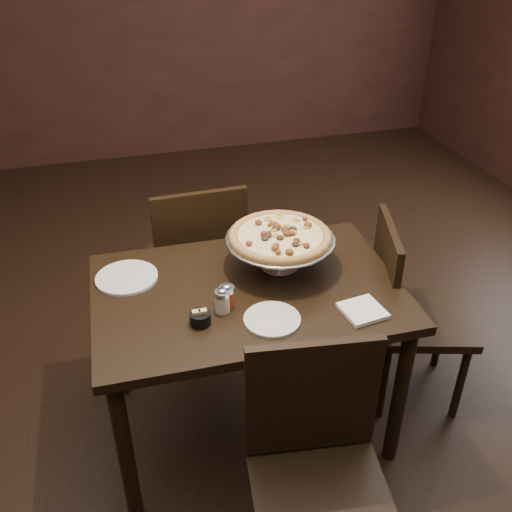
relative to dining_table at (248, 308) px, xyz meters
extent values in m
cube|color=black|center=(-0.08, 0.07, -0.70)|extent=(6.00, 7.00, 0.02)
cube|color=black|center=(-0.08, 3.58, 0.71)|extent=(6.00, 0.02, 2.80)
cube|color=black|center=(0.00, 0.00, 0.08)|extent=(1.29, 0.88, 0.04)
cylinder|color=black|center=(-0.58, -0.35, -0.31)|extent=(0.06, 0.06, 0.75)
cylinder|color=black|center=(0.56, -0.37, -0.31)|extent=(0.06, 0.06, 0.75)
cylinder|color=black|center=(-0.56, 0.37, -0.31)|extent=(0.06, 0.06, 0.75)
cylinder|color=black|center=(0.58, 0.35, -0.31)|extent=(0.06, 0.06, 0.75)
cylinder|color=silver|center=(0.17, 0.11, 0.11)|extent=(0.16, 0.16, 0.01)
cylinder|color=silver|center=(0.17, 0.11, 0.18)|extent=(0.03, 0.03, 0.13)
cylinder|color=silver|center=(0.17, 0.11, 0.24)|extent=(0.11, 0.11, 0.01)
cylinder|color=#9D9EA2|center=(0.17, 0.11, 0.25)|extent=(0.46, 0.46, 0.01)
torus|color=#9D9EA2|center=(0.17, 0.11, 0.25)|extent=(0.47, 0.47, 0.01)
cylinder|color=#98612D|center=(0.17, 0.11, 0.26)|extent=(0.43, 0.43, 0.01)
torus|color=#98612D|center=(0.17, 0.11, 0.27)|extent=(0.44, 0.44, 0.04)
cylinder|color=#D8B576|center=(0.17, 0.11, 0.27)|extent=(0.36, 0.36, 0.01)
cylinder|color=beige|center=(-0.13, -0.12, 0.14)|extent=(0.06, 0.06, 0.08)
cylinder|color=silver|center=(-0.13, -0.12, 0.19)|extent=(0.06, 0.06, 0.02)
ellipsoid|color=silver|center=(-0.13, -0.12, 0.21)|extent=(0.03, 0.03, 0.01)
cylinder|color=maroon|center=(-0.11, -0.10, 0.14)|extent=(0.06, 0.06, 0.08)
cylinder|color=silver|center=(-0.11, -0.10, 0.19)|extent=(0.06, 0.06, 0.02)
ellipsoid|color=silver|center=(-0.11, -0.10, 0.21)|extent=(0.03, 0.03, 0.01)
cylinder|color=black|center=(-0.23, -0.18, 0.13)|extent=(0.08, 0.08, 0.05)
cube|color=#CEC377|center=(-0.25, -0.18, 0.14)|extent=(0.03, 0.02, 0.05)
cube|color=#CEC377|center=(-0.22, -0.18, 0.14)|extent=(0.03, 0.02, 0.05)
cube|color=white|center=(0.39, -0.28, 0.11)|extent=(0.17, 0.17, 0.02)
cylinder|color=silver|center=(-0.48, 0.21, 0.11)|extent=(0.26, 0.26, 0.01)
cylinder|color=silver|center=(0.04, -0.23, 0.11)|extent=(0.22, 0.22, 0.01)
cone|color=silver|center=(0.27, -0.03, 0.26)|extent=(0.15, 0.15, 0.00)
cylinder|color=black|center=(0.27, -0.03, 0.26)|extent=(0.10, 0.08, 0.02)
cube|color=black|center=(-0.10, 0.74, -0.21)|extent=(0.48, 0.48, 0.04)
cube|color=black|center=(-0.09, 0.53, 0.07)|extent=(0.47, 0.04, 0.49)
cylinder|color=black|center=(0.08, 0.93, -0.46)|extent=(0.04, 0.04, 0.46)
cylinder|color=black|center=(-0.29, 0.92, -0.46)|extent=(0.04, 0.04, 0.46)
cylinder|color=black|center=(0.09, 0.55, -0.46)|extent=(0.04, 0.04, 0.46)
cylinder|color=black|center=(-0.28, 0.55, -0.46)|extent=(0.04, 0.04, 0.46)
cube|color=black|center=(0.04, -0.81, -0.22)|extent=(0.52, 0.52, 0.04)
cube|color=black|center=(0.06, -0.60, 0.05)|extent=(0.46, 0.09, 0.48)
cylinder|color=black|center=(-0.12, -0.60, -0.47)|extent=(0.04, 0.04, 0.45)
cylinder|color=black|center=(0.25, -0.65, -0.47)|extent=(0.04, 0.04, 0.45)
cube|color=black|center=(0.85, -0.01, -0.23)|extent=(0.56, 0.56, 0.04)
cube|color=black|center=(0.66, 0.04, 0.04)|extent=(0.16, 0.44, 0.47)
cylinder|color=black|center=(0.98, -0.24, -0.47)|extent=(0.04, 0.04, 0.44)
cylinder|color=black|center=(1.08, 0.11, -0.47)|extent=(0.04, 0.04, 0.44)
cylinder|color=black|center=(0.63, -0.14, -0.47)|extent=(0.04, 0.04, 0.44)
cylinder|color=black|center=(0.73, 0.21, -0.47)|extent=(0.04, 0.04, 0.44)
camera|label=1|loc=(-0.49, -1.87, 1.48)|focal=40.00mm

